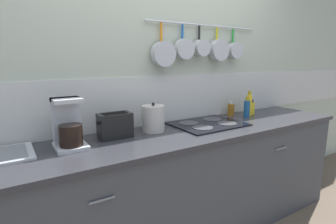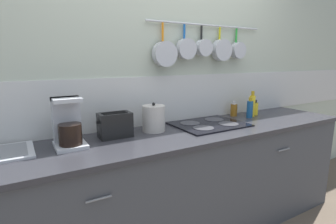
{
  "view_description": "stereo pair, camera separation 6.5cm",
  "coord_description": "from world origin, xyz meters",
  "px_view_note": "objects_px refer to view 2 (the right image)",
  "views": [
    {
      "loc": [
        -1.15,
        -1.57,
        1.45
      ],
      "look_at": [
        -0.16,
        0.0,
        1.07
      ],
      "focal_mm": 28.0,
      "sensor_mm": 36.0,
      "label": 1
    },
    {
      "loc": [
        -1.1,
        -1.6,
        1.45
      ],
      "look_at": [
        -0.16,
        0.0,
        1.07
      ],
      "focal_mm": 28.0,
      "sensor_mm": 36.0,
      "label": 2
    }
  ],
  "objects_px": {
    "bottle_hot_sauce": "(234,110)",
    "bottle_sesame_oil": "(252,105)",
    "coffee_maker": "(68,126)",
    "bottle_cooking_wine": "(254,108)",
    "bottle_dish_soap": "(250,109)",
    "kettle": "(154,118)",
    "toaster": "(115,125)"
  },
  "relations": [
    {
      "from": "coffee_maker",
      "to": "bottle_cooking_wine",
      "type": "distance_m",
      "value": 1.77
    },
    {
      "from": "bottle_sesame_oil",
      "to": "bottle_dish_soap",
      "type": "bearing_deg",
      "value": -153.26
    },
    {
      "from": "bottle_sesame_oil",
      "to": "coffee_maker",
      "type": "bearing_deg",
      "value": -178.85
    },
    {
      "from": "kettle",
      "to": "bottle_hot_sauce",
      "type": "distance_m",
      "value": 0.93
    },
    {
      "from": "toaster",
      "to": "kettle",
      "type": "bearing_deg",
      "value": 1.33
    },
    {
      "from": "bottle_dish_soap",
      "to": "kettle",
      "type": "bearing_deg",
      "value": 177.66
    },
    {
      "from": "kettle",
      "to": "bottle_cooking_wine",
      "type": "bearing_deg",
      "value": 1.51
    },
    {
      "from": "kettle",
      "to": "bottle_cooking_wine",
      "type": "relative_size",
      "value": 1.5
    },
    {
      "from": "coffee_maker",
      "to": "bottle_hot_sauce",
      "type": "distance_m",
      "value": 1.56
    },
    {
      "from": "bottle_hot_sauce",
      "to": "bottle_dish_soap",
      "type": "xyz_separation_m",
      "value": [
        0.07,
        -0.13,
        0.02
      ]
    },
    {
      "from": "bottle_sesame_oil",
      "to": "kettle",
      "type": "bearing_deg",
      "value": 179.66
    },
    {
      "from": "bottle_dish_soap",
      "to": "bottle_sesame_oil",
      "type": "distance_m",
      "value": 0.08
    },
    {
      "from": "bottle_cooking_wine",
      "to": "bottle_dish_soap",
      "type": "bearing_deg",
      "value": -153.76
    },
    {
      "from": "coffee_maker",
      "to": "bottle_dish_soap",
      "type": "distance_m",
      "value": 1.63
    },
    {
      "from": "bottle_dish_soap",
      "to": "toaster",
      "type": "bearing_deg",
      "value": 178.53
    },
    {
      "from": "bottle_dish_soap",
      "to": "bottle_sesame_oil",
      "type": "bearing_deg",
      "value": 26.74
    },
    {
      "from": "coffee_maker",
      "to": "bottle_dish_soap",
      "type": "bearing_deg",
      "value": -0.01
    },
    {
      "from": "bottle_cooking_wine",
      "to": "coffee_maker",
      "type": "bearing_deg",
      "value": -177.71
    },
    {
      "from": "coffee_maker",
      "to": "bottle_sesame_oil",
      "type": "relative_size",
      "value": 1.27
    },
    {
      "from": "bottle_hot_sauce",
      "to": "bottle_sesame_oil",
      "type": "distance_m",
      "value": 0.18
    },
    {
      "from": "bottle_cooking_wine",
      "to": "bottle_sesame_oil",
      "type": "bearing_deg",
      "value": -154.22
    },
    {
      "from": "toaster",
      "to": "bottle_sesame_oil",
      "type": "relative_size",
      "value": 0.99
    },
    {
      "from": "coffee_maker",
      "to": "toaster",
      "type": "relative_size",
      "value": 1.28
    },
    {
      "from": "bottle_hot_sauce",
      "to": "bottle_dish_soap",
      "type": "relative_size",
      "value": 0.73
    },
    {
      "from": "kettle",
      "to": "bottle_cooking_wine",
      "type": "xyz_separation_m",
      "value": [
        1.14,
        0.03,
        -0.03
      ]
    },
    {
      "from": "coffee_maker",
      "to": "bottle_dish_soap",
      "type": "relative_size",
      "value": 1.6
    },
    {
      "from": "bottle_hot_sauce",
      "to": "bottle_dish_soap",
      "type": "distance_m",
      "value": 0.15
    },
    {
      "from": "bottle_hot_sauce",
      "to": "bottle_sesame_oil",
      "type": "bearing_deg",
      "value": -35.29
    },
    {
      "from": "kettle",
      "to": "coffee_maker",
      "type": "bearing_deg",
      "value": -176.31
    },
    {
      "from": "bottle_hot_sauce",
      "to": "bottle_cooking_wine",
      "type": "distance_m",
      "value": 0.23
    },
    {
      "from": "bottle_hot_sauce",
      "to": "bottle_cooking_wine",
      "type": "bearing_deg",
      "value": -16.25
    },
    {
      "from": "bottle_hot_sauce",
      "to": "bottle_cooking_wine",
      "type": "height_order",
      "value": "bottle_cooking_wine"
    }
  ]
}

